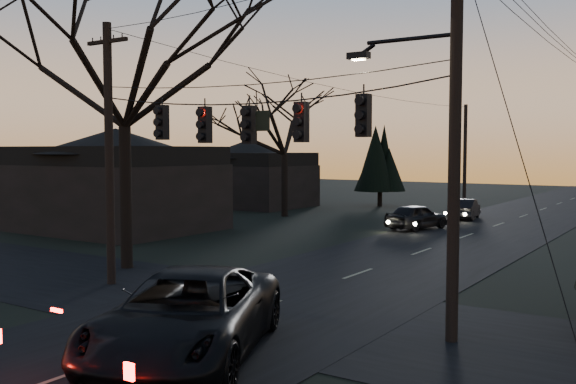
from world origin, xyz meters
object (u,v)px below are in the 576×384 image
Objects in this scene: utility_pole_right at (451,342)px; sedan_oncoming_a at (417,217)px; suv_near at (187,316)px; utility_pole_far_l at (464,205)px; utility_pole_left at (112,284)px; bare_tree_left at (124,69)px; sedan_oncoming_b at (465,209)px.

utility_pole_right is 2.42× the size of sedan_oncoming_a.
sedan_oncoming_a is (-4.43, 23.50, -0.20)m from suv_near.
utility_pole_far_l is 17.00m from sedan_oncoming_a.
suv_near is 23.91m from sedan_oncoming_a.
bare_tree_left is at bearing 127.75° from utility_pole_left.
suv_near is (-4.27, -4.25, 0.91)m from utility_pole_right.
bare_tree_left is at bearing 120.17° from suv_near.
bare_tree_left is 2.59× the size of sedan_oncoming_a.
suv_near reaches higher than sedan_oncoming_b.
sedan_oncoming_a is at bearing 76.82° from suv_near.
suv_near is (7.23, -40.25, 0.91)m from utility_pole_far_l.
utility_pole_far_l is (0.00, 36.00, 0.00)m from utility_pole_left.
utility_pole_far_l is at bearing 90.00° from utility_pole_left.
suv_near is at bearing -30.44° from utility_pole_left.
sedan_oncoming_a is (-8.70, 19.25, 0.70)m from utility_pole_right.
utility_pole_far_l is 10.55m from sedan_oncoming_b.
sedan_oncoming_a is at bearing 81.72° from utility_pole_left.
utility_pole_far_l is at bearing -66.05° from sedan_oncoming_a.
bare_tree_left is 18.79m from sedan_oncoming_a.
utility_pole_left is at bearing -90.00° from utility_pole_far_l.
suv_near is 30.52m from sedan_oncoming_b.
utility_pole_far_l is 1.23× the size of suv_near.
sedan_oncoming_a is at bearing -80.51° from utility_pole_far_l.
utility_pole_right is 1.18× the size of utility_pole_left.
suv_near reaches higher than sedan_oncoming_a.
sedan_oncoming_a is at bearing 76.50° from sedan_oncoming_b.
bare_tree_left is at bearing -93.00° from utility_pole_far_l.
bare_tree_left is (-1.77, -33.72, 7.36)m from utility_pole_far_l.
utility_pole_left is 2.18× the size of sedan_oncoming_b.
utility_pole_left is at bearing 73.77° from sedan_oncoming_b.
suv_near is at bearing -79.81° from utility_pole_far_l.
utility_pole_far_l is at bearing 76.32° from suv_near.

